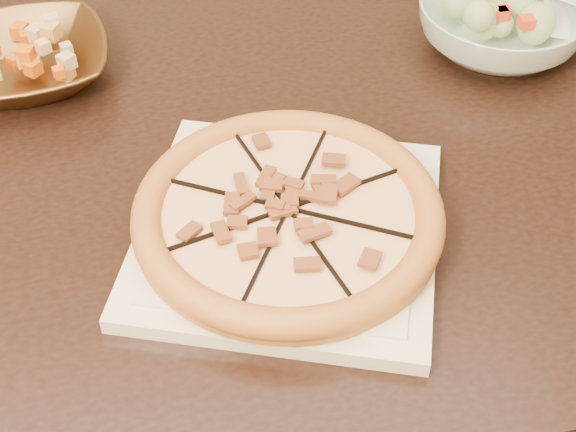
{
  "coord_description": "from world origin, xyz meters",
  "views": [
    {
      "loc": [
        -0.02,
        -0.57,
        1.34
      ],
      "look_at": [
        0.08,
        -0.01,
        0.78
      ],
      "focal_mm": 50.0,
      "sensor_mm": 36.0,
      "label": 1
    }
  ],
  "objects_px": {
    "plate": "(288,230)",
    "salad_bowl": "(500,27)",
    "bronze_bowl": "(25,63)",
    "pizza": "(288,213)",
    "dining_table": "(196,218)"
  },
  "relations": [
    {
      "from": "dining_table",
      "to": "salad_bowl",
      "type": "distance_m",
      "value": 0.47
    },
    {
      "from": "dining_table",
      "to": "salad_bowl",
      "type": "height_order",
      "value": "salad_bowl"
    },
    {
      "from": "pizza",
      "to": "plate",
      "type": "bearing_deg",
      "value": -79.61
    },
    {
      "from": "dining_table",
      "to": "pizza",
      "type": "distance_m",
      "value": 0.23
    },
    {
      "from": "pizza",
      "to": "salad_bowl",
      "type": "xyz_separation_m",
      "value": [
        0.33,
        0.29,
        -0.0
      ]
    },
    {
      "from": "dining_table",
      "to": "bronze_bowl",
      "type": "distance_m",
      "value": 0.29
    },
    {
      "from": "bronze_bowl",
      "to": "salad_bowl",
      "type": "relative_size",
      "value": 0.96
    },
    {
      "from": "plate",
      "to": "bronze_bowl",
      "type": "bearing_deg",
      "value": 130.48
    },
    {
      "from": "bronze_bowl",
      "to": "salad_bowl",
      "type": "xyz_separation_m",
      "value": [
        0.61,
        -0.03,
        0.01
      ]
    },
    {
      "from": "dining_table",
      "to": "plate",
      "type": "distance_m",
      "value": 0.22
    },
    {
      "from": "plate",
      "to": "salad_bowl",
      "type": "xyz_separation_m",
      "value": [
        0.33,
        0.29,
        0.02
      ]
    },
    {
      "from": "dining_table",
      "to": "bronze_bowl",
      "type": "relative_size",
      "value": 6.39
    },
    {
      "from": "plate",
      "to": "pizza",
      "type": "xyz_separation_m",
      "value": [
        -0.0,
        0.0,
        0.02
      ]
    },
    {
      "from": "salad_bowl",
      "to": "dining_table",
      "type": "bearing_deg",
      "value": -161.52
    },
    {
      "from": "dining_table",
      "to": "plate",
      "type": "bearing_deg",
      "value": -59.59
    }
  ]
}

